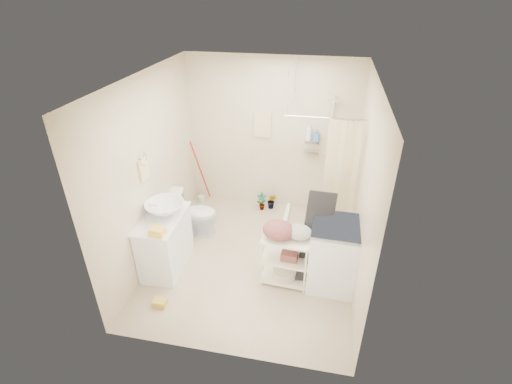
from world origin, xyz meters
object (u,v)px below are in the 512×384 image
washing_machine (335,255)px  laundry_rack (286,255)px  toilet (194,213)px  vanity (165,242)px

washing_machine → laundry_rack: (-0.63, -0.09, -0.04)m
toilet → washing_machine: (2.18, -0.71, 0.10)m
toilet → laundry_rack: size_ratio=0.87×
toilet → laundry_rack: 1.75m
vanity → toilet: 0.84m
vanity → washing_machine: bearing=1.1°
washing_machine → vanity: bearing=-175.2°
vanity → toilet: size_ratio=1.26×
vanity → laundry_rack: size_ratio=1.09×
vanity → washing_machine: (2.30, 0.11, 0.06)m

